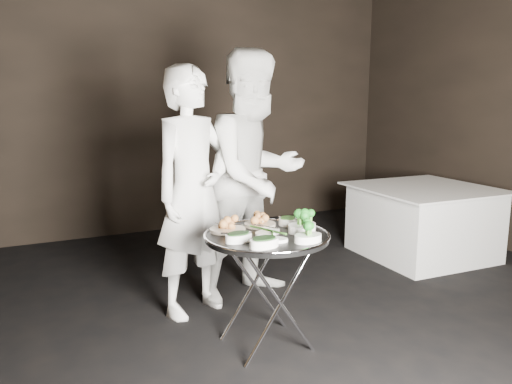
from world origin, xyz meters
name	(u,v)px	position (x,y,z in m)	size (l,w,h in m)	color
floor	(322,380)	(0.00, 0.00, -0.03)	(6.00, 7.00, 0.05)	black
wall_back	(153,101)	(0.00, 3.52, 1.50)	(6.00, 0.05, 3.00)	black
tray_stand	(267,286)	(-0.12, 0.45, 0.39)	(0.47, 0.40, 0.70)	silver
serving_tray	(267,236)	(-0.12, 0.45, 0.71)	(0.76, 0.76, 0.04)	black
potato_plate_a	(228,226)	(-0.30, 0.62, 0.75)	(0.22, 0.22, 0.08)	beige
potato_plate_b	(260,221)	(-0.06, 0.65, 0.75)	(0.20, 0.20, 0.07)	beige
greens_bowl	(288,220)	(0.11, 0.59, 0.75)	(0.12, 0.12, 0.07)	white
asparagus_plate_a	(268,231)	(-0.11, 0.45, 0.73)	(0.21, 0.17, 0.04)	white
asparagus_plate_b	(272,239)	(-0.16, 0.31, 0.73)	(0.21, 0.18, 0.04)	white
spinach_bowl_a	(238,236)	(-0.33, 0.39, 0.75)	(0.18, 0.14, 0.07)	white
spinach_bowl_b	(264,241)	(-0.25, 0.23, 0.75)	(0.20, 0.15, 0.07)	white
broccoli_bowl_a	(302,226)	(0.10, 0.41, 0.75)	(0.23, 0.19, 0.08)	white
broccoli_bowl_b	(308,236)	(0.02, 0.21, 0.75)	(0.18, 0.14, 0.07)	white
serving_utensils	(264,224)	(-0.10, 0.52, 0.76)	(0.57, 0.43, 0.01)	silver
waiter_left	(193,192)	(-0.35, 1.14, 0.88)	(0.64, 0.42, 1.75)	white
waiter_right	(256,176)	(0.19, 1.25, 0.94)	(0.92, 0.71, 1.89)	white
dining_table	(423,221)	(2.08, 1.41, 0.34)	(1.20, 1.20, 0.68)	white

